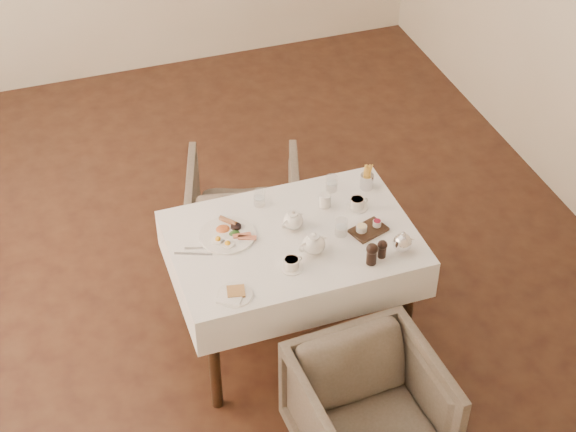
% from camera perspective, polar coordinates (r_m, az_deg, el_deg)
% --- Properties ---
extents(table, '(1.28, 0.88, 0.75)m').
position_cam_1_polar(table, '(4.69, 0.29, -2.41)').
color(table, black).
rests_on(table, ground).
extents(armchair_near, '(0.71, 0.73, 0.63)m').
position_cam_1_polar(armchair_near, '(4.41, 5.26, -12.54)').
color(armchair_near, brown).
rests_on(armchair_near, ground).
extents(armchair_far, '(0.85, 0.86, 0.63)m').
position_cam_1_polar(armchair_far, '(5.48, -2.84, 0.41)').
color(armchair_far, brown).
rests_on(armchair_far, ground).
extents(breakfast_plate, '(0.30, 0.30, 0.04)m').
position_cam_1_polar(breakfast_plate, '(4.63, -3.93, -1.17)').
color(breakfast_plate, white).
rests_on(breakfast_plate, table).
extents(side_plate, '(0.19, 0.17, 0.02)m').
position_cam_1_polar(side_plate, '(4.30, -3.54, -5.13)').
color(side_plate, white).
rests_on(side_plate, table).
extents(teapot_centre, '(0.18, 0.16, 0.12)m').
position_cam_1_polar(teapot_centre, '(4.63, 0.33, -0.22)').
color(teapot_centre, white).
rests_on(teapot_centre, table).
extents(teapot_front, '(0.18, 0.16, 0.13)m').
position_cam_1_polar(teapot_front, '(4.48, 1.68, -1.74)').
color(teapot_front, white).
rests_on(teapot_front, table).
extents(creamer, '(0.07, 0.07, 0.07)m').
position_cam_1_polar(creamer, '(4.79, 2.41, 1.02)').
color(creamer, white).
rests_on(creamer, table).
extents(teacup_near, '(0.12, 0.12, 0.06)m').
position_cam_1_polar(teacup_near, '(4.42, 0.22, -3.12)').
color(teacup_near, white).
rests_on(teacup_near, table).
extents(teacup_far, '(0.12, 0.12, 0.06)m').
position_cam_1_polar(teacup_far, '(4.80, 4.49, 0.80)').
color(teacup_far, white).
rests_on(teacup_far, table).
extents(glass_left, '(0.07, 0.07, 0.09)m').
position_cam_1_polar(glass_left, '(4.79, -1.86, 1.17)').
color(glass_left, silver).
rests_on(glass_left, table).
extents(glass_mid, '(0.07, 0.07, 0.09)m').
position_cam_1_polar(glass_mid, '(4.61, 3.46, -0.73)').
color(glass_mid, silver).
rests_on(glass_mid, table).
extents(glass_right, '(0.08, 0.08, 0.09)m').
position_cam_1_polar(glass_right, '(4.90, 2.84, 2.13)').
color(glass_right, silver).
rests_on(glass_right, table).
extents(condiment_board, '(0.22, 0.18, 0.05)m').
position_cam_1_polar(condiment_board, '(4.66, 5.21, -0.84)').
color(condiment_board, black).
rests_on(condiment_board, table).
extents(pepper_mill_left, '(0.07, 0.07, 0.13)m').
position_cam_1_polar(pepper_mill_left, '(4.44, 5.44, -2.44)').
color(pepper_mill_left, black).
rests_on(pepper_mill_left, table).
extents(pepper_mill_right, '(0.06, 0.06, 0.10)m').
position_cam_1_polar(pepper_mill_right, '(4.49, 6.11, -2.11)').
color(pepper_mill_right, black).
rests_on(pepper_mill_right, table).
extents(silver_pot, '(0.14, 0.12, 0.13)m').
position_cam_1_polar(silver_pot, '(4.53, 7.42, -1.64)').
color(silver_pot, white).
rests_on(silver_pot, table).
extents(fries_cup, '(0.07, 0.07, 0.16)m').
position_cam_1_polar(fries_cup, '(4.92, 5.13, 2.48)').
color(fries_cup, silver).
rests_on(fries_cup, table).
extents(cutlery_fork, '(0.19, 0.08, 0.00)m').
position_cam_1_polar(cutlery_fork, '(4.56, -5.48, -2.09)').
color(cutlery_fork, silver).
rests_on(cutlery_fork, table).
extents(cutlery_knife, '(0.19, 0.09, 0.00)m').
position_cam_1_polar(cutlery_knife, '(4.54, -6.14, -2.45)').
color(cutlery_knife, silver).
rests_on(cutlery_knife, table).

